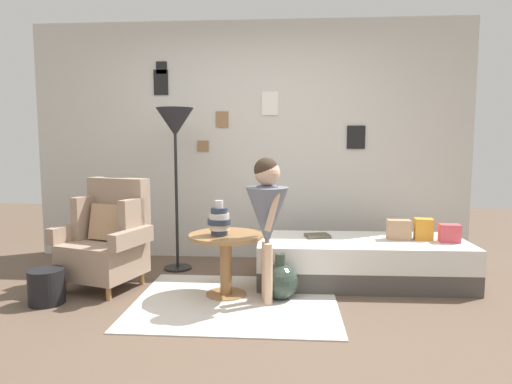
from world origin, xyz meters
The scene contains 15 objects.
ground_plane centered at (0.00, 0.00, 0.00)m, with size 12.00×12.00×0.00m, color brown.
gallery_wall centered at (0.00, 1.95, 1.30)m, with size 4.80×0.12×2.60m.
rug centered at (0.02, 0.47, 0.01)m, with size 1.63×1.36×0.01m, color silver.
armchair centered at (-1.17, 0.79, 0.44)m, with size 0.87×0.75×0.97m.
daybed centered at (1.12, 1.09, 0.20)m, with size 1.91×0.83×0.40m.
pillow_head centered at (1.89, 1.04, 0.48)m, with size 0.17×0.12×0.16m, color #D64C56.
pillow_mid centered at (1.69, 1.13, 0.50)m, with size 0.16×0.12×0.20m, color orange.
pillow_back centered at (1.46, 1.12, 0.49)m, with size 0.21×0.12×0.18m, color tan.
side_table centered at (-0.08, 0.62, 0.39)m, with size 0.62×0.62×0.53m.
vase_striped centered at (-0.13, 0.57, 0.65)m, with size 0.19×0.19×0.29m.
floor_lamp centered at (-0.69, 1.38, 1.41)m, with size 0.37×0.37×1.63m.
person_child centered at (0.27, 0.46, 0.76)m, with size 0.34×0.34×1.18m.
book_on_daybed centered at (0.72, 1.16, 0.42)m, with size 0.22×0.16×0.03m, color brown.
demijohn_near centered at (0.38, 0.57, 0.15)m, with size 0.30×0.30×0.38m.
magazine_basket centered at (-1.50, 0.33, 0.14)m, with size 0.28×0.28×0.28m, color black.
Camera 1 is at (0.43, -3.02, 1.29)m, focal length 31.36 mm.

